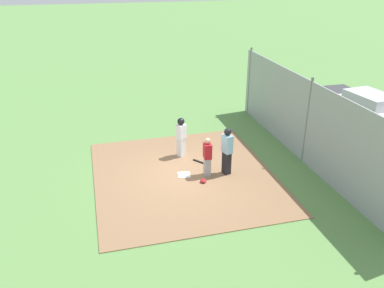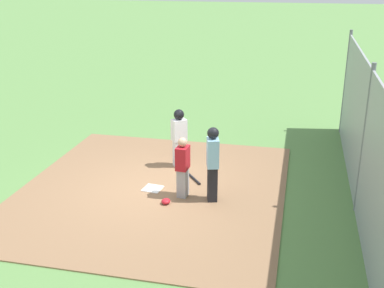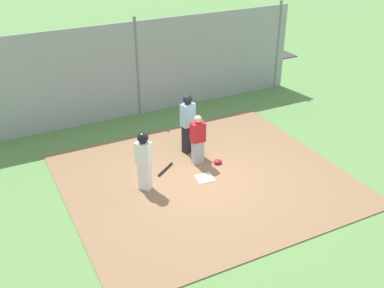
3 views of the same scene
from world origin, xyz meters
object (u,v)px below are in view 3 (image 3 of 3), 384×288
at_px(runner, 144,158).
at_px(umpire, 188,123).
at_px(catcher_mask, 218,162).
at_px(catcher, 198,139).
at_px(parked_car_white, 17,65).
at_px(parked_car_green, 156,45).
at_px(home_plate, 205,178).
at_px(baseball_bat, 165,169).

bearing_deg(runner, umpire, -4.88).
height_order(umpire, catcher_mask, umpire).
xyz_separation_m(catcher, parked_car_white, (3.42, -9.37, -0.17)).
xyz_separation_m(runner, parked_car_green, (-4.56, -10.03, -0.33)).
bearing_deg(home_plate, catcher, -104.32).
xyz_separation_m(umpire, parked_car_green, (-2.72, -8.77, -0.36)).
distance_m(umpire, parked_car_green, 9.19).
bearing_deg(parked_car_green, umpire, -97.95).
height_order(home_plate, catcher, catcher).
xyz_separation_m(catcher, runner, (1.80, 0.54, 0.16)).
bearing_deg(baseball_bat, parked_car_green, -148.24).
relative_size(home_plate, baseball_bat, 0.59).
relative_size(home_plate, catcher, 0.30).
height_order(home_plate, parked_car_white, parked_car_white).
height_order(catcher, umpire, umpire).
distance_m(parked_car_green, parked_car_white, 6.19).
bearing_deg(runner, catcher, -22.41).
height_order(home_plate, catcher_mask, catcher_mask).
relative_size(home_plate, catcher_mask, 1.83).
distance_m(umpire, parked_car_white, 9.33).
xyz_separation_m(baseball_bat, catcher_mask, (-1.46, 0.34, 0.03)).
height_order(catcher, parked_car_green, catcher).
bearing_deg(parked_car_green, catcher_mask, -93.87).
bearing_deg(baseball_bat, umpire, 176.47).
xyz_separation_m(home_plate, runner, (1.59, -0.28, 0.90)).
height_order(catcher_mask, parked_car_green, parked_car_green).
xyz_separation_m(home_plate, catcher_mask, (-0.69, -0.53, 0.05)).
distance_m(home_plate, parked_car_white, 10.70).
bearing_deg(parked_car_green, runner, -105.20).
relative_size(catcher, catcher_mask, 6.12).
bearing_deg(runner, baseball_bat, -3.45).
height_order(home_plate, runner, runner).
height_order(umpire, baseball_bat, umpire).
bearing_deg(home_plate, parked_car_white, -72.51).
distance_m(runner, catcher_mask, 2.45).
height_order(runner, parked_car_white, runner).
bearing_deg(baseball_bat, home_plate, 94.83).
height_order(parked_car_green, parked_car_white, same).
xyz_separation_m(umpire, parked_car_white, (3.47, -8.65, -0.36)).
relative_size(umpire, baseball_bat, 2.39).
distance_m(home_plate, catcher_mask, 0.88).
distance_m(catcher, umpire, 0.75).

